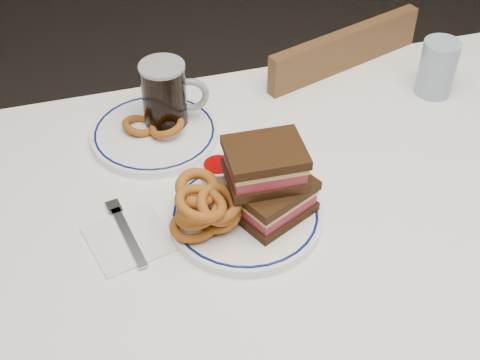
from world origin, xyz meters
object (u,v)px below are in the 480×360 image
object	(u,v)px
chair_far	(304,146)
main_plate	(246,215)
far_plate	(155,134)
beer_mug	(166,97)
reuben_sandwich	(269,181)

from	to	relation	value
chair_far	main_plate	world-z (taller)	chair_far
main_plate	far_plate	world-z (taller)	main_plate
beer_mug	far_plate	distance (m)	0.07
reuben_sandwich	far_plate	distance (m)	0.30
main_plate	beer_mug	size ratio (longest dim) A/B	1.80
chair_far	reuben_sandwich	world-z (taller)	reuben_sandwich
chair_far	beer_mug	size ratio (longest dim) A/B	5.93
beer_mug	chair_far	bearing A→B (deg)	28.90
chair_far	beer_mug	distance (m)	0.56
chair_far	far_plate	xyz separation A→B (m)	(-0.40, -0.23, 0.30)
main_plate	reuben_sandwich	xyz separation A→B (m)	(0.04, -0.00, 0.07)
chair_far	reuben_sandwich	xyz separation A→B (m)	(-0.26, -0.49, 0.37)
beer_mug	far_plate	size ratio (longest dim) A/B	0.59
chair_far	reuben_sandwich	bearing A→B (deg)	-118.29
far_plate	beer_mug	bearing A→B (deg)	37.19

